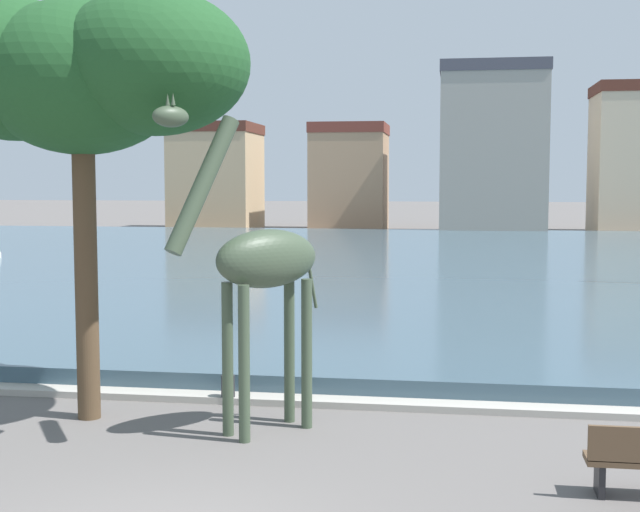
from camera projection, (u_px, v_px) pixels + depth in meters
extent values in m
cube|color=#3D5666|center=(385.00, 263.00, 38.17)|extent=(89.70, 46.56, 0.42)
cube|color=#ADA89E|center=(276.00, 400.00, 15.02)|extent=(89.70, 0.50, 0.12)
cylinder|color=#3D4C38|center=(244.00, 364.00, 12.70)|extent=(0.17, 0.17, 2.34)
cylinder|color=#3D4C38|center=(228.00, 359.00, 13.04)|extent=(0.17, 0.17, 2.34)
cylinder|color=#3D4C38|center=(307.00, 354.00, 13.45)|extent=(0.17, 0.17, 2.34)
cylinder|color=#3D4C38|center=(289.00, 350.00, 13.79)|extent=(0.17, 0.17, 2.34)
ellipsoid|color=#3D4C38|center=(267.00, 259.00, 13.12)|extent=(1.71, 1.81, 0.89)
cylinder|color=#3D4C38|center=(202.00, 185.00, 12.30)|extent=(1.00, 1.09, 2.00)
ellipsoid|color=#3D4C38|center=(171.00, 117.00, 11.90)|extent=(0.59, 0.61, 0.30)
cone|color=#3D4C38|center=(173.00, 99.00, 11.82)|extent=(0.06, 0.06, 0.17)
cone|color=#3D4C38|center=(168.00, 100.00, 11.94)|extent=(0.06, 0.06, 0.17)
cylinder|color=#3D4C38|center=(311.00, 279.00, 13.70)|extent=(0.21, 0.22, 0.95)
cylinder|color=brown|center=(86.00, 275.00, 13.90)|extent=(0.36, 0.36, 4.68)
ellipsoid|color=#1E4C23|center=(81.00, 78.00, 13.63)|extent=(3.21, 3.21, 2.41)
ellipsoid|color=#1E4C23|center=(154.00, 63.00, 13.25)|extent=(2.96, 2.96, 2.22)
ellipsoid|color=#1E4C23|center=(16.00, 70.00, 13.75)|extent=(2.97, 2.97, 2.23)
cylinder|color=#232326|center=(228.00, 389.00, 14.98)|extent=(0.24, 0.24, 0.50)
cube|color=black|center=(600.00, 477.00, 10.64)|extent=(0.08, 0.40, 0.45)
cube|color=tan|center=(217.00, 181.00, 68.93)|extent=(6.35, 6.62, 7.53)
cube|color=#51281E|center=(216.00, 129.00, 68.56)|extent=(6.47, 6.75, 0.80)
cube|color=tan|center=(350.00, 182.00, 67.45)|extent=(5.66, 5.93, 7.41)
cube|color=brown|center=(350.00, 129.00, 67.09)|extent=(5.78, 6.04, 0.80)
cube|color=gray|center=(492.00, 156.00, 62.40)|extent=(7.30, 7.92, 11.23)
cube|color=#42424C|center=(493.00, 71.00, 61.88)|extent=(7.45, 8.08, 0.80)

